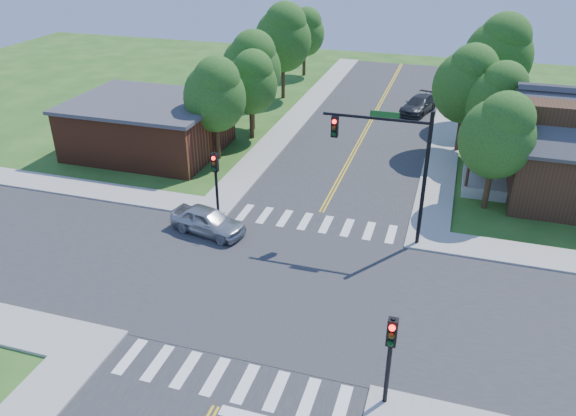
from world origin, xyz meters
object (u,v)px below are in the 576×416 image
(car_silver, at_px, (208,221))
(signal_mast_ne, at_px, (392,155))
(signal_pole_nw, at_px, (215,172))
(signal_pole_se, at_px, (390,346))
(car_dgrey, at_px, (419,105))

(car_silver, bearing_deg, signal_mast_ne, -64.71)
(signal_mast_ne, bearing_deg, car_silver, -167.17)
(signal_pole_nw, bearing_deg, car_silver, -80.63)
(signal_pole_nw, relative_size, car_silver, 0.85)
(signal_pole_se, distance_m, signal_pole_nw, 15.84)
(signal_mast_ne, bearing_deg, car_dgrey, 91.07)
(signal_mast_ne, xyz_separation_m, car_silver, (-9.17, -2.09, -4.13))
(car_silver, bearing_deg, signal_pole_nw, 21.83)
(signal_pole_nw, relative_size, car_dgrey, 0.73)
(car_dgrey, bearing_deg, car_silver, -93.88)
(signal_mast_ne, distance_m, car_silver, 10.27)
(signal_mast_ne, distance_m, car_dgrey, 22.41)
(signal_mast_ne, height_order, signal_pole_nw, signal_mast_ne)
(signal_pole_se, bearing_deg, car_silver, 139.96)
(signal_pole_se, xyz_separation_m, signal_pole_nw, (-11.20, 11.20, 0.00))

